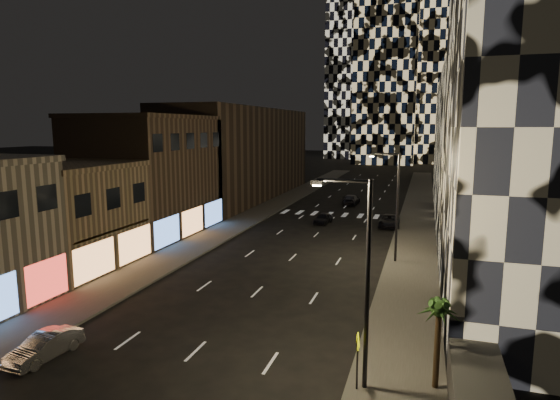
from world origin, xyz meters
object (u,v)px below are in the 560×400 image
Objects in this scene: car_silver_parked at (45,346)px; car_dark_oncoming at (351,200)px; streetlight_near at (362,270)px; palm_tree at (439,315)px; car_dark_rightlane at (389,221)px; car_dark_midlane at (323,218)px; streetlight_far at (395,199)px; ped_sign at (358,351)px.

car_dark_oncoming is (7.15, 50.20, 0.09)m from car_silver_parked.
palm_tree is (3.15, 0.93, -1.95)m from streetlight_near.
car_dark_oncoming reaches higher than car_dark_rightlane.
streetlight_near is 35.29m from car_dark_midlane.
palm_tree is at bearing -80.64° from streetlight_far.
streetlight_near reaches higher than car_dark_oncoming.
car_silver_parked is at bearing -124.46° from streetlight_far.
car_dark_midlane is (-8.85, 33.83, -4.73)m from streetlight_near.
ped_sign is 0.65× the size of palm_tree.
streetlight_far is 2.35× the size of car_silver_parked.
car_dark_rightlane reaches higher than car_dark_midlane.
streetlight_near is 15.85m from car_silver_parked.
car_silver_parked is 1.50× the size of ped_sign.
car_dark_midlane is (-8.85, 13.83, -4.73)m from streetlight_far.
palm_tree is (3.15, -19.07, -1.95)m from streetlight_far.
ped_sign is at bearing 101.08° from car_dark_oncoming.
car_dark_midlane is 0.93× the size of palm_tree.
car_dark_midlane is 0.74× the size of car_dark_oncoming.
streetlight_near is 2.28× the size of palm_tree.
streetlight_near is 2.45× the size of car_dark_midlane.
car_silver_parked is at bearing -112.76° from car_dark_rightlane.
ped_sign is at bearing -68.09° from car_dark_midlane.
car_dark_oncoming is at bearing 87.35° from car_silver_parked.
streetlight_far reaches higher than palm_tree.
car_dark_rightlane is (7.50, 0.52, 0.05)m from car_dark_midlane.
car_silver_parked is at bearing -92.34° from car_dark_midlane.
car_dark_rightlane is 34.66m from ped_sign.
ped_sign reaches higher than car_dark_oncoming.
car_dark_oncoming is at bearing 105.50° from streetlight_far.
car_dark_oncoming is (-7.85, 28.33, -4.63)m from streetlight_far.
car_dark_rightlane is 1.23× the size of palm_tree.
streetlight_near is at bearing 63.72° from ped_sign.
car_dark_oncoming reaches higher than car_dark_midlane.
ped_sign is (1.30, -34.61, 1.21)m from car_dark_rightlane.
streetlight_far reaches higher than car_dark_rightlane.
car_dark_oncoming is at bearing 85.09° from ped_sign.
palm_tree is (3.20, 1.19, 1.52)m from ped_sign.
palm_tree is (11.00, -47.40, 2.68)m from car_dark_oncoming.
ped_sign reaches higher than car_silver_parked.
car_silver_parked is 15.09m from ped_sign.
car_silver_parked is at bearing -172.88° from streetlight_near.
car_dark_rightlane is (-1.35, 34.35, -4.68)m from streetlight_near.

